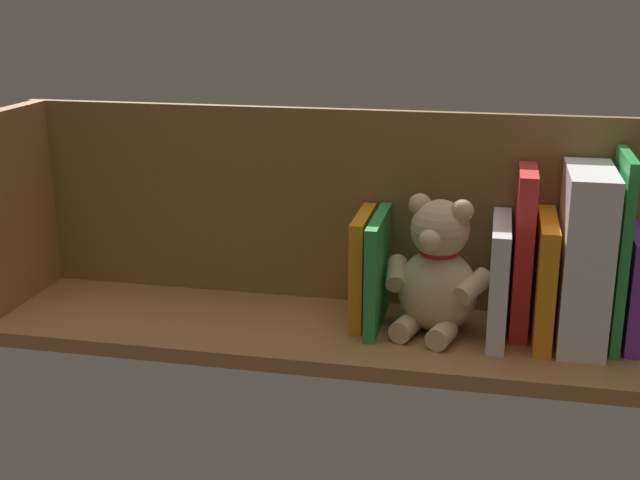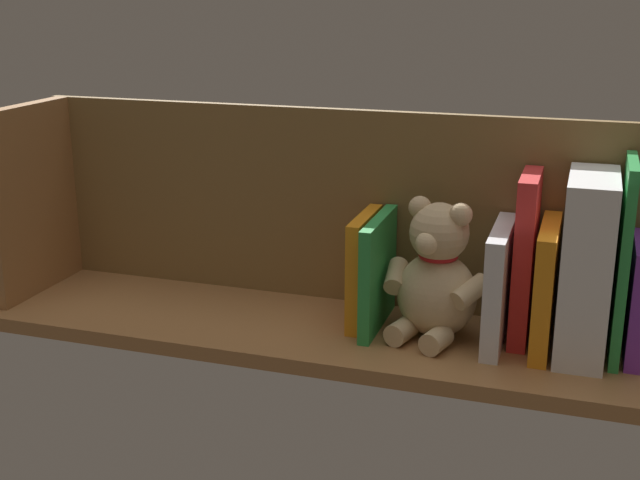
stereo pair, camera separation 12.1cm
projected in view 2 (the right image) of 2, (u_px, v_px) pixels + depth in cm
name	position (u px, v px, depth cm)	size (l,w,h in cm)	color
ground_plane	(320.00, 330.00, 125.34)	(101.88, 26.64, 2.20)	#9E6B3D
shelf_back_panel	(342.00, 207.00, 130.63)	(101.88, 1.50, 30.47)	olive
shelf_side_divider	(32.00, 199.00, 135.07)	(2.40, 20.64, 30.47)	#9E6B3D
book_0	(636.00, 299.00, 112.49)	(2.03, 13.69, 16.02)	purple
book_1	(623.00, 259.00, 111.34)	(1.33, 14.24, 26.85)	green
dictionary_thick_white	(586.00, 266.00, 112.02)	(6.42, 16.15, 24.75)	white
book_2	(545.00, 287.00, 114.75)	(2.46, 15.98, 17.51)	orange
book_3	(525.00, 258.00, 116.57)	(2.54, 11.95, 23.91)	red
book_4	(499.00, 285.00, 116.49)	(2.53, 16.48, 16.76)	silver
teddy_bear	(436.00, 277.00, 118.26)	(15.71, 14.99, 20.13)	#D1B284
book_5	(378.00, 272.00, 121.89)	(1.70, 16.00, 16.56)	green
book_6	(364.00, 269.00, 123.78)	(1.97, 13.50, 16.41)	orange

